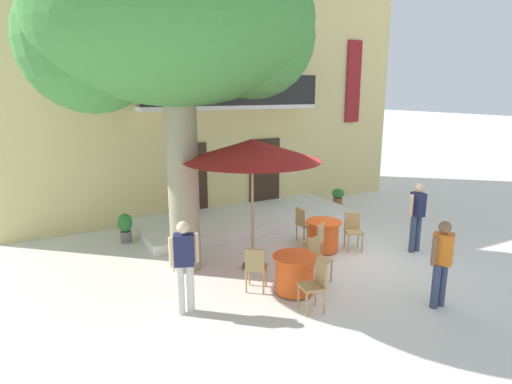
{
  "coord_description": "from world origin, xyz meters",
  "views": [
    {
      "loc": [
        -6.41,
        -7.15,
        3.83
      ],
      "look_at": [
        -1.35,
        2.23,
        1.3
      ],
      "focal_mm": 30.07,
      "sensor_mm": 36.0,
      "label": 1
    }
  ],
  "objects_px": {
    "cafe_chair_middle_1": "(316,240)",
    "pedestrian_near_entrance": "(184,262)",
    "plane_tree": "(172,27)",
    "ground_planter_right": "(338,196)",
    "cafe_umbrella": "(252,151)",
    "ground_planter_left": "(125,226)",
    "cafe_table_middle": "(323,235)",
    "cafe_chair_middle_0": "(304,222)",
    "cafe_chair_near_tree_1": "(316,283)",
    "cafe_table_near_tree": "(295,274)",
    "pedestrian_by_tree": "(417,213)",
    "cafe_chair_middle_2": "(353,229)",
    "cafe_chair_near_tree_0": "(256,266)",
    "cafe_chair_near_tree_2": "(317,256)",
    "pedestrian_mid_plaza": "(442,259)"
  },
  "relations": [
    {
      "from": "cafe_chair_near_tree_0",
      "to": "cafe_chair_middle_0",
      "type": "relative_size",
      "value": 1.0
    },
    {
      "from": "plane_tree",
      "to": "ground_planter_right",
      "type": "bearing_deg",
      "value": 21.21
    },
    {
      "from": "pedestrian_near_entrance",
      "to": "ground_planter_left",
      "type": "bearing_deg",
      "value": 92.11
    },
    {
      "from": "plane_tree",
      "to": "cafe_table_middle",
      "type": "bearing_deg",
      "value": -10.74
    },
    {
      "from": "cafe_chair_middle_2",
      "to": "pedestrian_by_tree",
      "type": "relative_size",
      "value": 0.54
    },
    {
      "from": "cafe_table_middle",
      "to": "ground_planter_left",
      "type": "xyz_separation_m",
      "value": [
        -4.11,
        2.92,
        0.03
      ]
    },
    {
      "from": "cafe_chair_middle_0",
      "to": "cafe_chair_middle_1",
      "type": "xyz_separation_m",
      "value": [
        -0.51,
        -1.23,
        0.0
      ]
    },
    {
      "from": "cafe_chair_near_tree_2",
      "to": "pedestrian_near_entrance",
      "type": "height_order",
      "value": "pedestrian_near_entrance"
    },
    {
      "from": "plane_tree",
      "to": "cafe_chair_near_tree_0",
      "type": "distance_m",
      "value": 4.92
    },
    {
      "from": "cafe_chair_middle_1",
      "to": "ground_planter_left",
      "type": "distance_m",
      "value": 4.91
    },
    {
      "from": "plane_tree",
      "to": "cafe_chair_middle_2",
      "type": "height_order",
      "value": "plane_tree"
    },
    {
      "from": "cafe_table_middle",
      "to": "cafe_umbrella",
      "type": "distance_m",
      "value": 2.99
    },
    {
      "from": "plane_tree",
      "to": "cafe_chair_near_tree_0",
      "type": "bearing_deg",
      "value": -63.37
    },
    {
      "from": "ground_planter_left",
      "to": "ground_planter_right",
      "type": "distance_m",
      "value": 7.06
    },
    {
      "from": "cafe_chair_near_tree_0",
      "to": "cafe_chair_middle_1",
      "type": "xyz_separation_m",
      "value": [
        1.9,
        0.66,
        0.0
      ]
    },
    {
      "from": "cafe_table_near_tree",
      "to": "cafe_umbrella",
      "type": "height_order",
      "value": "cafe_umbrella"
    },
    {
      "from": "pedestrian_mid_plaza",
      "to": "pedestrian_by_tree",
      "type": "height_order",
      "value": "pedestrian_by_tree"
    },
    {
      "from": "plane_tree",
      "to": "cafe_chair_near_tree_1",
      "type": "relative_size",
      "value": 7.51
    },
    {
      "from": "cafe_chair_near_tree_1",
      "to": "ground_planter_left",
      "type": "height_order",
      "value": "cafe_chair_near_tree_1"
    },
    {
      "from": "cafe_chair_middle_0",
      "to": "cafe_table_middle",
      "type": "bearing_deg",
      "value": -84.72
    },
    {
      "from": "cafe_chair_middle_1",
      "to": "pedestrian_mid_plaza",
      "type": "height_order",
      "value": "pedestrian_mid_plaza"
    },
    {
      "from": "cafe_chair_near_tree_0",
      "to": "cafe_table_middle",
      "type": "height_order",
      "value": "cafe_chair_near_tree_0"
    },
    {
      "from": "cafe_umbrella",
      "to": "ground_planter_right",
      "type": "bearing_deg",
      "value": 32.8
    },
    {
      "from": "ground_planter_left",
      "to": "plane_tree",
      "type": "bearing_deg",
      "value": -72.16
    },
    {
      "from": "cafe_chair_near_tree_1",
      "to": "cafe_chair_middle_0",
      "type": "relative_size",
      "value": 1.0
    },
    {
      "from": "plane_tree",
      "to": "ground_planter_left",
      "type": "height_order",
      "value": "plane_tree"
    },
    {
      "from": "cafe_chair_near_tree_2",
      "to": "cafe_chair_near_tree_1",
      "type": "bearing_deg",
      "value": -127.61
    },
    {
      "from": "cafe_table_near_tree",
      "to": "ground_planter_left",
      "type": "distance_m",
      "value": 5.01
    },
    {
      "from": "ground_planter_left",
      "to": "ground_planter_right",
      "type": "xyz_separation_m",
      "value": [
        7.06,
        0.17,
        -0.08
      ]
    },
    {
      "from": "cafe_table_middle",
      "to": "ground_planter_right",
      "type": "distance_m",
      "value": 4.27
    },
    {
      "from": "cafe_table_near_tree",
      "to": "cafe_umbrella",
      "type": "bearing_deg",
      "value": 96.05
    },
    {
      "from": "plane_tree",
      "to": "cafe_chair_near_tree_2",
      "type": "bearing_deg",
      "value": -40.81
    },
    {
      "from": "cafe_chair_middle_0",
      "to": "pedestrian_near_entrance",
      "type": "bearing_deg",
      "value": -152.41
    },
    {
      "from": "cafe_chair_near_tree_1",
      "to": "ground_planter_right",
      "type": "bearing_deg",
      "value": 48.0
    },
    {
      "from": "cafe_umbrella",
      "to": "pedestrian_near_entrance",
      "type": "distance_m",
      "value": 2.82
    },
    {
      "from": "cafe_chair_near_tree_2",
      "to": "pedestrian_near_entrance",
      "type": "xyz_separation_m",
      "value": [
        -2.82,
        0.01,
        0.43
      ]
    },
    {
      "from": "cafe_chair_near_tree_2",
      "to": "cafe_umbrella",
      "type": "bearing_deg",
      "value": 125.8
    },
    {
      "from": "cafe_chair_near_tree_0",
      "to": "pedestrian_near_entrance",
      "type": "bearing_deg",
      "value": -174.48
    },
    {
      "from": "cafe_table_middle",
      "to": "ground_planter_right",
      "type": "bearing_deg",
      "value": 46.42
    },
    {
      "from": "ground_planter_right",
      "to": "cafe_chair_near_tree_1",
      "type": "bearing_deg",
      "value": -132.0
    },
    {
      "from": "cafe_chair_middle_2",
      "to": "pedestrian_mid_plaza",
      "type": "distance_m",
      "value": 3.07
    },
    {
      "from": "cafe_umbrella",
      "to": "plane_tree",
      "type": "bearing_deg",
      "value": 151.89
    },
    {
      "from": "cafe_chair_middle_0",
      "to": "pedestrian_near_entrance",
      "type": "distance_m",
      "value": 4.41
    },
    {
      "from": "cafe_table_near_tree",
      "to": "pedestrian_by_tree",
      "type": "bearing_deg",
      "value": 6.88
    },
    {
      "from": "cafe_chair_middle_0",
      "to": "cafe_chair_middle_2",
      "type": "height_order",
      "value": "same"
    },
    {
      "from": "cafe_chair_middle_1",
      "to": "pedestrian_near_entrance",
      "type": "xyz_separation_m",
      "value": [
        -3.38,
        -0.8,
        0.43
      ]
    },
    {
      "from": "ground_planter_left",
      "to": "cafe_chair_near_tree_0",
      "type": "bearing_deg",
      "value": -68.17
    },
    {
      "from": "pedestrian_mid_plaza",
      "to": "cafe_table_near_tree",
      "type": "bearing_deg",
      "value": 139.58
    },
    {
      "from": "plane_tree",
      "to": "ground_planter_left",
      "type": "relative_size",
      "value": 8.98
    },
    {
      "from": "ground_planter_left",
      "to": "cafe_chair_near_tree_2",
      "type": "bearing_deg",
      "value": -54.79
    }
  ]
}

